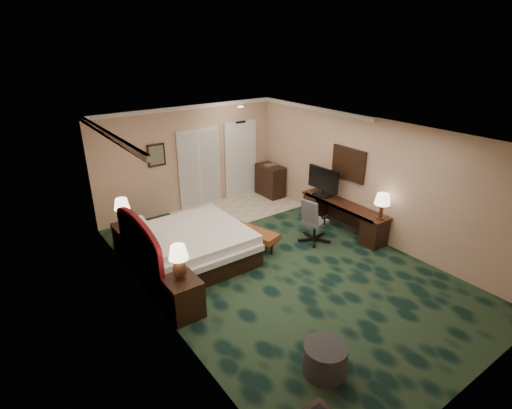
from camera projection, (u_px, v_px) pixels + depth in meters
floor at (280, 266)px, 7.98m from camera, size 5.00×7.50×0.00m
ceiling at (284, 133)px, 6.93m from camera, size 5.00×7.50×0.00m
wall_back at (190, 159)px, 10.26m from camera, size 5.00×0.00×2.70m
wall_front at (485, 306)px, 4.65m from camera, size 5.00×0.00×2.70m
wall_left at (155, 241)px, 6.11m from camera, size 0.00×7.50×2.70m
wall_right at (369, 179)px, 8.80m from camera, size 0.00×7.50×2.70m
crown_molding at (284, 136)px, 6.95m from camera, size 5.00×7.50×0.10m
tile_patch at (238, 209)px, 10.63m from camera, size 3.20×1.70×0.01m
headboard at (140, 251)px, 7.14m from camera, size 0.12×2.00×1.40m
entry_door at (240, 160)px, 11.19m from camera, size 1.02×0.06×2.18m
closet_doors at (200, 168)px, 10.48m from camera, size 1.20×0.06×2.10m
wall_art at (156, 155)px, 9.65m from camera, size 0.45×0.06×0.55m
wall_mirror at (348, 164)px, 9.15m from camera, size 0.05×0.95×0.75m
bed at (191, 247)px, 8.04m from camera, size 2.14×1.99×0.68m
nightstand_near at (183, 297)px, 6.50m from camera, size 0.53×0.60×0.66m
nightstand_far at (128, 239)px, 8.42m from camera, size 0.50×0.57×0.62m
lamp_near at (179, 262)px, 6.29m from camera, size 0.37×0.37×0.60m
lamp_far at (123, 212)px, 8.20m from camera, size 0.38×0.38×0.59m
bed_bench at (252, 238)px, 8.65m from camera, size 0.76×1.29×0.41m
ottoman at (325, 359)px, 5.40m from camera, size 0.79×0.79×0.43m
desk at (343, 217)px, 9.37m from camera, size 0.50×2.33×0.67m
tv at (323, 182)px, 9.57m from camera, size 0.11×0.91×0.71m
desk_lamp at (382, 206)px, 8.37m from camera, size 0.39×0.39×0.58m
desk_chair at (315, 220)px, 8.80m from camera, size 0.70×0.67×1.04m
minibar at (270, 181)px, 11.39m from camera, size 0.47×0.85×0.90m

